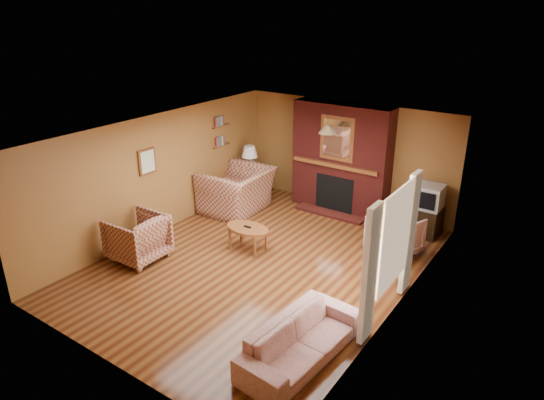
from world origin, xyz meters
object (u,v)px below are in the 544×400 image
Objects in this scene: plaid_loveseat at (237,190)px; crt_tv at (429,197)px; fireplace at (341,159)px; tv_stand at (426,221)px; coffee_table at (248,230)px; floral_sofa at (301,340)px; floral_armchair at (395,234)px; plaid_armchair at (138,238)px; side_table at (250,184)px; table_lamp at (250,157)px.

crt_tv is at bearing 103.35° from plaid_loveseat.
fireplace reaches higher than tv_stand.
floral_sofa is at bearing -39.89° from coffee_table.
floral_armchair is 1.38× the size of tv_stand.
plaid_loveseat is at bearing -163.45° from crt_tv.
floral_armchair is at bearing 88.19° from plaid_loveseat.
coffee_table is (1.44, 1.39, -0.01)m from plaid_armchair.
side_table is (-2.10, -0.53, -0.86)m from fireplace.
coffee_table is (-2.32, -1.46, 0.04)m from floral_armchair.
plaid_loveseat is 1.60× the size of plaid_armchair.
fireplace is 3.71× the size of side_table.
table_lamp is at bearing -166.15° from plaid_loveseat.
floral_sofa is at bearing 110.83° from floral_armchair.
coffee_table is 1.73× the size of crt_tv.
tv_stand is at bearing -5.15° from fireplace.
side_table is at bearing -178.96° from plaid_armchair.
floral_armchair is (3.76, 2.86, -0.05)m from plaid_armchair.
fireplace is at bearing 26.49° from floral_sofa.
floral_sofa is at bearing 44.70° from plaid_loveseat.
side_table is 1.09× the size of tv_stand.
plaid_armchair is at bearing 85.48° from floral_sofa.
fireplace is 2.92× the size of floral_armchair.
fireplace is 1.63× the size of plaid_loveseat.
plaid_armchair is 1.55× the size of tv_stand.
floral_sofa is 2.96× the size of side_table.
fireplace is at bearing 14.29° from table_lamp.
crt_tv is at bearing 4.74° from side_table.
plaid_loveseat is 1.92m from coffee_table.
plaid_loveseat is 4.08m from crt_tv.
plaid_armchair reaches higher than floral_armchair.
table_lamp is at bearing -165.71° from fireplace.
plaid_loveseat is 3.66m from floral_armchair.
plaid_loveseat is 0.87m from side_table.
table_lamp is 4.17m from crt_tv.
tv_stand is at bearing -83.26° from floral_armchair.
coffee_table is at bearing 41.09° from plaid_loveseat.
plaid_loveseat reaches higher than floral_armchair.
plaid_loveseat is at bearing 176.57° from plaid_armchair.
plaid_loveseat is 2.77m from plaid_armchair.
plaid_loveseat is 2.88× the size of crt_tv.
coffee_table is 2.71m from side_table.
table_lamp is at bearing 8.83° from floral_armchair.
floral_sofa is 3.48m from floral_armchair.
floral_sofa is 4.56m from tv_stand.
fireplace is 5.18m from floral_sofa.
tv_stand is at bearing 4.82° from table_lamp.
plaid_armchair is 3.90m from floral_sofa.
table_lamp is at bearing 126.01° from coffee_table.
table_lamp is (-0.25, 0.81, 0.51)m from plaid_loveseat.
floral_armchair is 4.02m from table_lamp.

